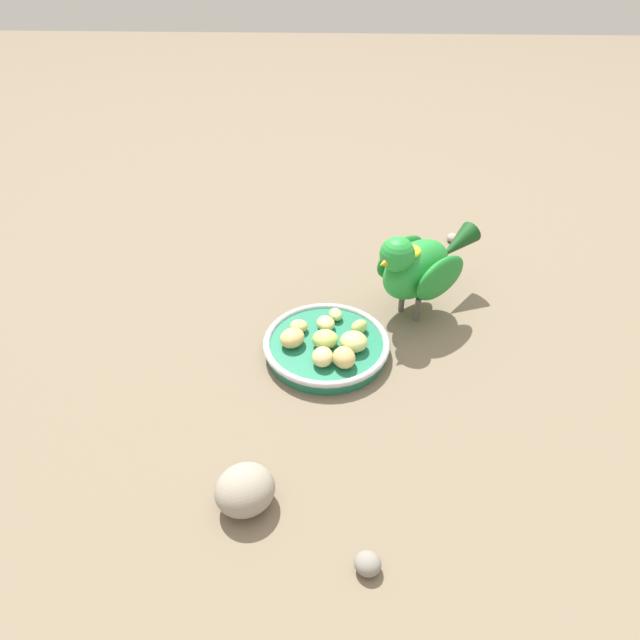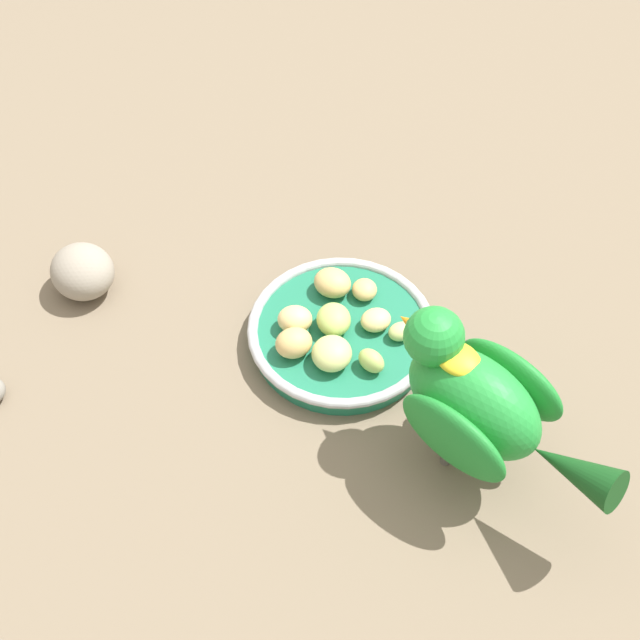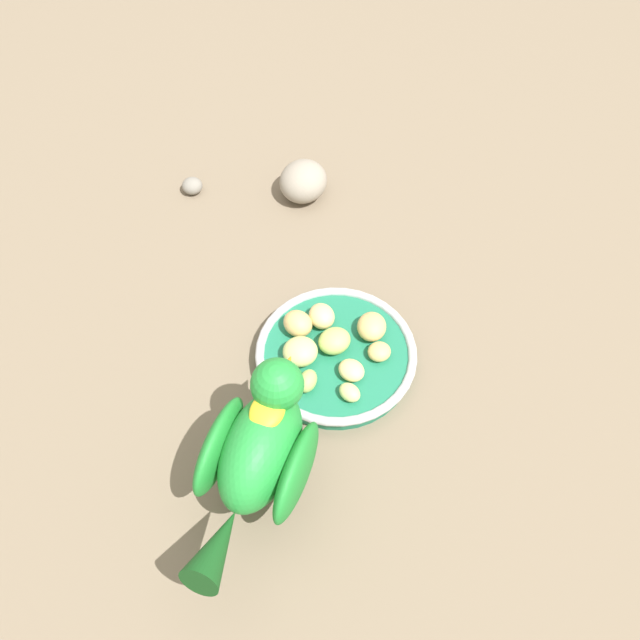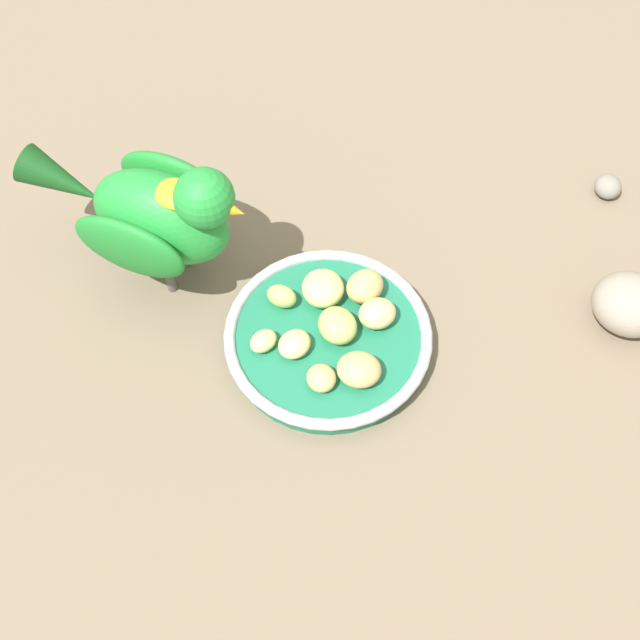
# 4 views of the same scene
# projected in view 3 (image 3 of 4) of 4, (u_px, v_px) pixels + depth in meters

# --- Properties ---
(ground_plane) EXTENTS (4.00, 4.00, 0.00)m
(ground_plane) POSITION_uv_depth(u_px,v_px,m) (326.00, 366.00, 0.82)
(ground_plane) COLOR #756651
(feeding_bowl) EXTENTS (0.18, 0.18, 0.03)m
(feeding_bowl) POSITION_uv_depth(u_px,v_px,m) (335.00, 355.00, 0.81)
(feeding_bowl) COLOR #1E7251
(feeding_bowl) RESTS_ON ground_plane
(apple_piece_0) EXTENTS (0.04, 0.04, 0.02)m
(apple_piece_0) POSITION_uv_depth(u_px,v_px,m) (351.00, 370.00, 0.78)
(apple_piece_0) COLOR #E5C67F
(apple_piece_0) RESTS_ON feeding_bowl
(apple_piece_1) EXTENTS (0.03, 0.03, 0.02)m
(apple_piece_1) POSITION_uv_depth(u_px,v_px,m) (322.00, 316.00, 0.82)
(apple_piece_1) COLOR #E5C67F
(apple_piece_1) RESTS_ON feeding_bowl
(apple_piece_2) EXTENTS (0.05, 0.05, 0.03)m
(apple_piece_2) POSITION_uv_depth(u_px,v_px,m) (300.00, 352.00, 0.79)
(apple_piece_2) COLOR #C6D17A
(apple_piece_2) RESTS_ON feeding_bowl
(apple_piece_3) EXTENTS (0.04, 0.03, 0.03)m
(apple_piece_3) POSITION_uv_depth(u_px,v_px,m) (334.00, 341.00, 0.80)
(apple_piece_3) COLOR #B2CC66
(apple_piece_3) RESTS_ON feeding_bowl
(apple_piece_4) EXTENTS (0.05, 0.05, 0.02)m
(apple_piece_4) POSITION_uv_depth(u_px,v_px,m) (372.00, 327.00, 0.81)
(apple_piece_4) COLOR tan
(apple_piece_4) RESTS_ON feeding_bowl
(apple_piece_5) EXTENTS (0.03, 0.03, 0.02)m
(apple_piece_5) POSITION_uv_depth(u_px,v_px,m) (308.00, 381.00, 0.77)
(apple_piece_5) COLOR #B2CC66
(apple_piece_5) RESTS_ON feeding_bowl
(apple_piece_6) EXTENTS (0.04, 0.04, 0.03)m
(apple_piece_6) POSITION_uv_depth(u_px,v_px,m) (298.00, 324.00, 0.81)
(apple_piece_6) COLOR tan
(apple_piece_6) RESTS_ON feeding_bowl
(apple_piece_7) EXTENTS (0.03, 0.03, 0.02)m
(apple_piece_7) POSITION_uv_depth(u_px,v_px,m) (350.00, 392.00, 0.77)
(apple_piece_7) COLOR #C6D17A
(apple_piece_7) RESTS_ON feeding_bowl
(apple_piece_8) EXTENTS (0.03, 0.03, 0.02)m
(apple_piece_8) POSITION_uv_depth(u_px,v_px,m) (379.00, 352.00, 0.80)
(apple_piece_8) COLOR tan
(apple_piece_8) RESTS_ON feeding_bowl
(parrot) EXTENTS (0.18, 0.18, 0.15)m
(parrot) POSITION_uv_depth(u_px,v_px,m) (259.00, 452.00, 0.66)
(parrot) COLOR #59544C
(parrot) RESTS_ON ground_plane
(rock_large) EXTENTS (0.09, 0.09, 0.05)m
(rock_large) POSITION_uv_depth(u_px,v_px,m) (303.00, 181.00, 0.95)
(rock_large) COLOR gray
(rock_large) RESTS_ON ground_plane
(pebble_0) EXTENTS (0.03, 0.03, 0.02)m
(pebble_0) POSITION_uv_depth(u_px,v_px,m) (192.00, 186.00, 0.97)
(pebble_0) COLOR gray
(pebble_0) RESTS_ON ground_plane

